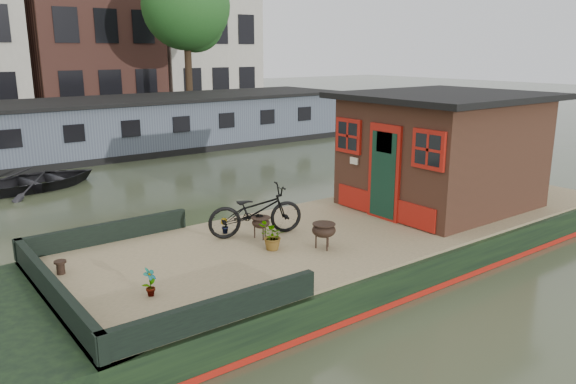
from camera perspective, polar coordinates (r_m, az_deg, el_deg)
ground at (r=11.35m, az=7.95°, el=-6.20°), size 120.00×120.00×0.00m
houseboat_hull at (r=10.41m, az=2.75°, el=-6.39°), size 14.01×4.02×0.60m
houseboat_deck at (r=11.15m, az=8.06°, el=-3.19°), size 11.80×3.80×0.05m
bow_bulwark at (r=8.48m, az=-17.23°, el=-7.98°), size 3.00×4.00×0.35m
cabin at (r=12.47m, az=15.41°, el=4.22°), size 4.00×3.50×2.42m
bicycle at (r=10.17m, az=-3.33°, el=-1.93°), size 1.85×1.11×0.92m
potted_plant_a at (r=7.99m, az=-13.84°, el=-8.89°), size 0.26×0.24×0.41m
potted_plant_b at (r=10.42m, az=-6.48°, el=-3.44°), size 0.17×0.19×0.28m
potted_plant_c at (r=9.47m, az=-1.62°, el=-4.53°), size 0.56×0.53×0.49m
brazier_front at (r=9.56m, az=3.65°, el=-4.49°), size 0.52×0.52×0.45m
brazier_rear at (r=10.07m, az=-2.77°, el=-3.65°), size 0.42×0.42×0.40m
bollard_port at (r=9.20m, az=-22.10°, el=-7.11°), size 0.18×0.18×0.21m
bollard_stbd at (r=7.85m, az=-0.44°, el=-9.64°), size 0.19×0.19×0.22m
dinghy at (r=17.96m, az=-24.13°, el=1.49°), size 3.91×3.10×0.73m
far_houseboat at (r=22.96m, az=-17.51°, el=6.15°), size 20.40×4.40×2.11m
quay at (r=29.19m, az=-21.82°, el=6.35°), size 60.00×6.00×0.90m
tree_right at (r=29.95m, az=-10.14°, el=17.76°), size 4.40×4.40×7.40m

